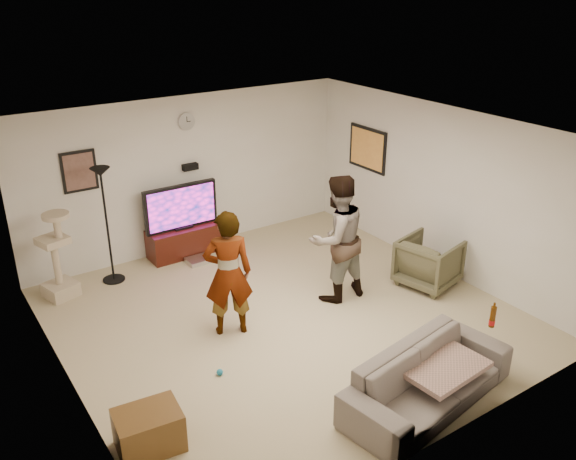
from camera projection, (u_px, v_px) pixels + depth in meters
floor at (285, 317)px, 7.99m from camera, size 5.50×5.50×0.02m
ceiling at (285, 131)px, 6.99m from camera, size 5.50×5.50×0.02m
wall_back at (189, 174)px, 9.58m from camera, size 5.50×0.04×2.50m
wall_front at (454, 331)px, 5.40m from camera, size 5.50×0.04×2.50m
wall_left at (59, 291)px, 6.07m from camera, size 0.04×5.50×2.50m
wall_right at (439, 189)px, 8.90m from camera, size 0.04×5.50×2.50m
wall_clock at (186, 121)px, 9.22m from camera, size 0.26×0.04×0.26m
wall_speaker at (190, 167)px, 9.48m from camera, size 0.25×0.10×0.10m
picture_back at (79, 171)px, 8.55m from camera, size 0.42×0.03×0.52m
picture_right at (367, 149)px, 10.01m from camera, size 0.03×0.78×0.62m
tv_stand at (183, 241)px, 9.65m from camera, size 1.13×0.45×0.47m
console_box at (200, 260)px, 9.47m from camera, size 0.40×0.30×0.07m
tv at (181, 207)px, 9.41m from camera, size 1.20×0.08×0.71m
tv_screen at (182, 208)px, 9.38m from camera, size 1.11×0.01×0.63m
floor_lamp at (107, 226)px, 8.58m from camera, size 0.32×0.32×1.74m
cat_tree at (55, 256)px, 8.24m from camera, size 0.50×0.50×1.26m
person_left at (228, 274)px, 7.34m from camera, size 0.70×0.59×1.64m
person_right at (337, 239)px, 8.12m from camera, size 0.87×0.68×1.79m
sofa at (428, 378)px, 6.29m from camera, size 2.16×1.11×0.60m
throw_blanket at (440, 365)px, 6.33m from camera, size 0.96×0.78×0.06m
beer_bottle at (493, 317)px, 6.61m from camera, size 0.06×0.06×0.25m
armchair at (429, 262)px, 8.67m from camera, size 0.94×0.92×0.72m
side_table at (149, 430)px, 5.72m from camera, size 0.66×0.52×0.41m
toy_ball at (220, 372)px, 6.81m from camera, size 0.08×0.08×0.08m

